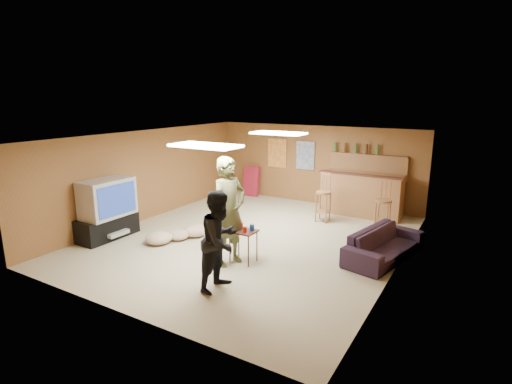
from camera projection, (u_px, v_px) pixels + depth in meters
The scene contains 32 objects.
ground at pixel (251, 239), 8.58m from camera, with size 7.00×7.00×0.00m, color tan.
ceiling at pixel (251, 136), 8.06m from camera, with size 6.00×7.00×0.02m, color silver.
wall_back at pixel (315, 165), 11.25m from camera, with size 6.00×0.02×2.20m, color brown.
wall_front at pixel (117, 240), 5.39m from camera, with size 6.00×0.02×2.20m, color brown.
wall_left at pixel (147, 175), 9.80m from camera, with size 0.02×7.00×2.20m, color brown.
wall_right at pixel (400, 210), 6.84m from camera, with size 0.02×7.00×2.20m, color brown.
tv_stand at pixel (108, 227), 8.61m from camera, with size 0.55×1.30×0.50m, color black.
dvd_box at pixel (115, 233), 8.53m from camera, with size 0.35×0.50×0.08m, color #B2B2B7.
tv_body at pixel (107, 198), 8.42m from camera, with size 0.60×1.10×0.80m, color #B2B2B7.
tv_screen at pixel (117, 200), 8.27m from camera, with size 0.02×0.95×0.65m, color navy.
bar_counter at pixel (361, 194), 10.18m from camera, with size 2.00×0.60×1.10m, color brown.
bar_lip at pixel (360, 175), 9.84m from camera, with size 2.10×0.12×0.05m, color #3C1A13.
bar_shelf at pixel (369, 155), 10.33m from camera, with size 2.00×0.18×0.05m, color brown.
bar_backing at pixel (368, 166), 10.42m from camera, with size 2.00×0.14×0.60m, color brown.
poster_left at pixel (277, 153), 11.75m from camera, with size 0.60×0.03×0.85m, color #BF3F26.
poster_right at pixel (305, 155), 11.31m from camera, with size 0.55×0.03×0.80m, color #334C99.
folding_chair_stack at pixel (251, 181), 12.23m from camera, with size 0.50×0.14×0.90m, color maroon.
ceiling_panel_front at pixel (205, 146), 6.81m from camera, with size 1.20×0.60×0.04m, color white.
ceiling_panel_back at pixel (278, 133), 9.07m from camera, with size 1.20×0.60×0.04m, color white.
person_olive at pixel (229, 211), 7.13m from camera, with size 0.72×0.47×1.98m, color brown.
person_black at pixel (220, 240), 6.22m from camera, with size 0.78×0.61×1.61m, color black.
sofa at pixel (384, 244), 7.49m from camera, with size 1.92×0.75×0.56m, color black.
tray_table at pixel (243, 246), 7.34m from camera, with size 0.47×0.38×0.61m, color #3C1A13.
cup_red_near at pixel (241, 225), 7.36m from camera, with size 0.08×0.08×0.11m, color red.
cup_red_far at pixel (245, 230), 7.14m from camera, with size 0.08×0.08×0.10m, color red.
cup_blue at pixel (252, 227), 7.25m from camera, with size 0.08×0.08×0.12m, color navy.
bar_stool_left at pixel (323, 198), 9.67m from camera, with size 0.38×0.38×1.19m, color brown, non-canonical shape.
bar_stool_right at pixel (383, 205), 8.93m from camera, with size 0.39×0.39×1.22m, color brown, non-canonical shape.
cushion_near_tv at pixel (195, 231), 8.74m from camera, with size 0.54×0.54×0.24m, color tan.
cushion_mid at pixel (179, 235), 8.53m from camera, with size 0.45×0.45×0.20m, color tan.
cushion_far at pixel (159, 238), 8.29m from camera, with size 0.55×0.55×0.25m, color tan.
bottle_row at pixel (356, 148), 10.45m from camera, with size 1.20×0.08×0.26m, color #3F7233, non-canonical shape.
Camera 1 is at (4.21, -6.92, 3.00)m, focal length 28.00 mm.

